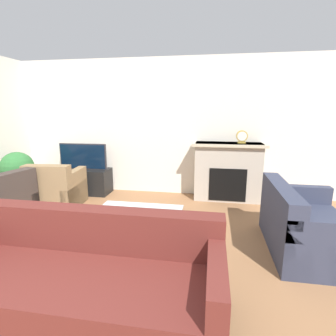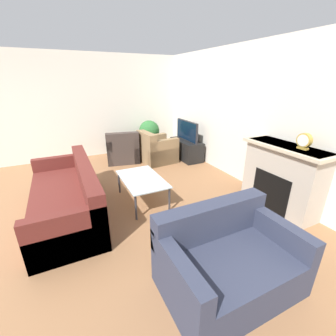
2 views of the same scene
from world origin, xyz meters
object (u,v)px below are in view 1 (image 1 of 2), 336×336
(armchair_accent, at_px, (57,191))
(mantel_clock, at_px, (242,137))
(couch_loveseat, at_px, (305,228))
(potted_plant, at_px, (18,170))
(tv, at_px, (83,156))
(coffee_table, at_px, (138,214))
(couch_sectional, at_px, (84,282))

(armchair_accent, xyz_separation_m, mantel_clock, (3.23, 0.94, 0.92))
(couch_loveseat, bearing_deg, potted_plant, 78.01)
(tv, xyz_separation_m, armchair_accent, (-0.10, -0.84, -0.48))
(armchair_accent, distance_m, mantel_clock, 3.48)
(couch_loveseat, relative_size, armchair_accent, 1.51)
(coffee_table, height_order, potted_plant, potted_plant)
(potted_plant, bearing_deg, couch_loveseat, -11.99)
(tv, xyz_separation_m, coffee_table, (1.70, -1.89, -0.37))
(tv, bearing_deg, armchair_accent, -96.74)
(tv, distance_m, potted_plant, 1.19)
(potted_plant, bearing_deg, tv, 36.47)
(mantel_clock, bearing_deg, potted_plant, -168.92)
(armchair_accent, bearing_deg, couch_loveseat, 161.95)
(coffee_table, distance_m, mantel_clock, 2.58)
(couch_sectional, bearing_deg, mantel_clock, 63.96)
(couch_loveseat, xyz_separation_m, potted_plant, (-4.69, 1.00, 0.33))
(couch_sectional, distance_m, potted_plant, 3.49)
(armchair_accent, bearing_deg, coffee_table, 144.33)
(tv, bearing_deg, potted_plant, -143.53)
(tv, bearing_deg, coffee_table, -48.09)
(potted_plant, bearing_deg, coffee_table, -24.13)
(mantel_clock, bearing_deg, armchair_accent, -163.75)
(tv, bearing_deg, couch_loveseat, -24.43)
(coffee_table, bearing_deg, tv, 131.91)
(armchair_accent, xyz_separation_m, coffee_table, (1.80, -1.04, 0.11))
(mantel_clock, bearing_deg, couch_sectional, -116.04)
(couch_loveseat, height_order, coffee_table, couch_loveseat)
(coffee_table, bearing_deg, couch_sectional, -96.02)
(potted_plant, bearing_deg, couch_sectional, -43.47)
(mantel_clock, bearing_deg, coffee_table, -125.78)
(couch_sectional, xyz_separation_m, couch_loveseat, (2.17, 1.39, 0.00))
(coffee_table, bearing_deg, couch_loveseat, 5.27)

